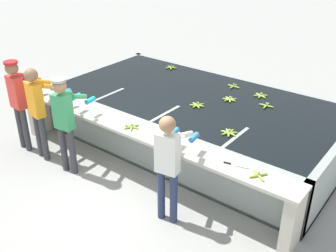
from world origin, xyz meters
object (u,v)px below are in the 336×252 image
knife_1 (232,164)px  banana_bunch_floating_2 (171,67)px  worker_1 (38,105)px  banana_bunch_floating_1 (229,133)px  banana_bunch_floating_6 (197,105)px  worker_0 (19,97)px  banana_bunch_ledge_0 (132,127)px  banana_bunch_floating_5 (230,99)px  worker_3 (169,160)px  banana_bunch_floating_3 (261,95)px  banana_bunch_floating_0 (266,106)px  banana_bunch_floating_4 (234,86)px  banana_bunch_ledge_1 (258,175)px  knife_0 (56,97)px  worker_2 (65,117)px

knife_1 → banana_bunch_floating_2: bearing=139.2°
worker_1 → banana_bunch_floating_1: 3.32m
banana_bunch_floating_2 → banana_bunch_floating_6: size_ratio=0.99×
worker_0 → banana_bunch_ledge_0: worker_0 is taller
banana_bunch_floating_5 → banana_bunch_ledge_0: (-0.68, -1.95, 0.00)m
worker_1 → banana_bunch_floating_2: 3.29m
banana_bunch_floating_1 → worker_3: bearing=-99.0°
banana_bunch_floating_1 → knife_1: banana_bunch_floating_1 is taller
banana_bunch_floating_3 → knife_1: banana_bunch_floating_3 is taller
banana_bunch_floating_1 → banana_bunch_floating_6: 1.13m
banana_bunch_floating_0 → worker_1: bearing=-139.2°
banana_bunch_floating_5 → banana_bunch_floating_3: bearing=54.0°
banana_bunch_floating_1 → banana_bunch_floating_4: (-0.92, 1.78, 0.00)m
worker_0 → banana_bunch_floating_5: 3.86m
banana_bunch_floating_1 → banana_bunch_floating_5: (-0.66, 1.16, 0.00)m
banana_bunch_floating_1 → banana_bunch_floating_5: 1.33m
banana_bunch_floating_5 → banana_bunch_ledge_1: bearing=-51.6°
banana_bunch_floating_0 → banana_bunch_ledge_1: bearing=-67.3°
worker_3 → knife_0: bearing=170.2°
worker_2 → worker_3: size_ratio=1.02×
banana_bunch_ledge_1 → knife_1: (-0.41, 0.04, -0.01)m
worker_2 → banana_bunch_ledge_0: 1.12m
worker_2 → banana_bunch_floating_4: worker_2 is taller
banana_bunch_floating_4 → worker_3: bearing=-76.8°
banana_bunch_floating_4 → banana_bunch_ledge_1: bearing=-54.8°
banana_bunch_floating_1 → banana_bunch_ledge_1: 1.20m
worker_1 → banana_bunch_floating_2: worker_1 is taller
knife_1 → banana_bunch_floating_5: bearing=120.8°
worker_1 → banana_bunch_floating_4: worker_1 is taller
banana_bunch_floating_3 → knife_0: bearing=-141.5°
banana_bunch_floating_0 → banana_bunch_ledge_0: bearing=-122.7°
knife_0 → banana_bunch_floating_1: bearing=12.6°
banana_bunch_floating_0 → knife_1: 2.12m
banana_bunch_floating_1 → banana_bunch_floating_5: size_ratio=1.00×
banana_bunch_ledge_0 → banana_bunch_ledge_1: (2.23, -0.00, 0.00)m
banana_bunch_floating_2 → banana_bunch_floating_6: (1.64, -1.36, -0.00)m
banana_bunch_floating_3 → knife_1: 2.55m
banana_bunch_floating_3 → knife_1: (0.76, -2.43, -0.01)m
banana_bunch_ledge_1 → knife_1: size_ratio=0.73×
banana_bunch_floating_0 → banana_bunch_floating_4: 1.04m
banana_bunch_floating_0 → worker_0: bearing=-143.7°
banana_bunch_floating_6 → knife_0: banana_bunch_floating_6 is taller
banana_bunch_floating_6 → banana_bunch_floating_3: bearing=57.6°
worker_0 → banana_bunch_floating_6: worker_0 is taller
banana_bunch_ledge_0 → knife_0: bearing=178.7°
banana_bunch_floating_3 → banana_bunch_ledge_0: 2.68m
worker_2 → worker_3: 2.11m
banana_bunch_floating_6 → banana_bunch_ledge_0: banana_bunch_ledge_0 is taller
banana_bunch_floating_1 → banana_bunch_floating_2: 3.25m
banana_bunch_floating_0 → banana_bunch_floating_1: size_ratio=1.00×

